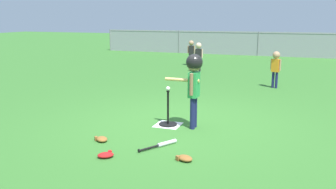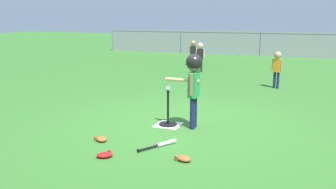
# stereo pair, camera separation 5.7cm
# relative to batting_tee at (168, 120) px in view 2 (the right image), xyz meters

# --- Properties ---
(ground_plane) EXTENTS (60.00, 60.00, 0.00)m
(ground_plane) POSITION_rel_batting_tee_xyz_m (0.18, 0.13, -0.09)
(ground_plane) COLOR #336B28
(home_plate) EXTENTS (0.44, 0.44, 0.01)m
(home_plate) POSITION_rel_batting_tee_xyz_m (0.00, 0.00, -0.09)
(home_plate) COLOR white
(home_plate) RESTS_ON ground_plane
(batting_tee) EXTENTS (0.32, 0.32, 0.62)m
(batting_tee) POSITION_rel_batting_tee_xyz_m (0.00, 0.00, 0.00)
(batting_tee) COLOR black
(batting_tee) RESTS_ON ground_plane
(baseball_on_tee) EXTENTS (0.07, 0.07, 0.07)m
(baseball_on_tee) POSITION_rel_batting_tee_xyz_m (0.00, 0.00, 0.56)
(baseball_on_tee) COLOR white
(baseball_on_tee) RESTS_ON batting_tee
(batter_child) EXTENTS (0.65, 0.36, 1.27)m
(batter_child) POSITION_rel_batting_tee_xyz_m (0.46, -0.01, 0.81)
(batter_child) COLOR #191E4C
(batter_child) RESTS_ON ground_plane
(fielder_deep_right) EXTENTS (0.29, 0.20, 1.00)m
(fielder_deep_right) POSITION_rel_batting_tee_xyz_m (-1.13, 6.08, 0.55)
(fielder_deep_right) COLOR #262626
(fielder_deep_right) RESTS_ON ground_plane
(fielder_deep_left) EXTENTS (0.27, 0.19, 0.98)m
(fielder_deep_left) POSITION_rel_batting_tee_xyz_m (1.52, 4.09, 0.53)
(fielder_deep_left) COLOR #191E4C
(fielder_deep_left) RESTS_ON ground_plane
(fielder_near_right) EXTENTS (0.28, 0.19, 0.97)m
(fielder_near_right) POSITION_rel_batting_tee_xyz_m (-1.83, 7.54, 0.53)
(fielder_near_right) COLOR #191E4C
(fielder_near_right) RESTS_ON ground_plane
(spare_bat_silver) EXTENTS (0.40, 0.60, 0.06)m
(spare_bat_silver) POSITION_rel_batting_tee_xyz_m (0.29, -1.01, -0.06)
(spare_bat_silver) COLOR silver
(spare_bat_silver) RESTS_ON ground_plane
(glove_by_plate) EXTENTS (0.27, 0.25, 0.07)m
(glove_by_plate) POSITION_rel_batting_tee_xyz_m (0.76, -1.42, -0.06)
(glove_by_plate) COLOR brown
(glove_by_plate) RESTS_ON ground_plane
(glove_near_bats) EXTENTS (0.27, 0.27, 0.07)m
(glove_near_bats) POSITION_rel_batting_tee_xyz_m (-0.67, -1.14, -0.06)
(glove_near_bats) COLOR brown
(glove_near_bats) RESTS_ON ground_plane
(glove_tossed_aside) EXTENTS (0.27, 0.26, 0.07)m
(glove_tossed_aside) POSITION_rel_batting_tee_xyz_m (-0.28, -1.68, -0.06)
(glove_tossed_aside) COLOR #B21919
(glove_tossed_aside) RESTS_ON ground_plane
(outfield_fence) EXTENTS (16.06, 0.06, 1.15)m
(outfield_fence) POSITION_rel_batting_tee_xyz_m (0.18, 11.98, 0.52)
(outfield_fence) COLOR slate
(outfield_fence) RESTS_ON ground_plane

